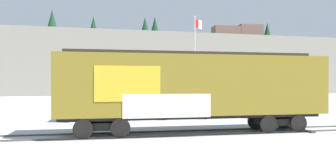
% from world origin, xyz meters
% --- Properties ---
extents(ground_plane, '(260.00, 260.00, 0.00)m').
position_xyz_m(ground_plane, '(0.00, 0.00, 0.00)').
color(ground_plane, '#B2B5BC').
extents(track, '(60.00, 4.49, 0.08)m').
position_xyz_m(track, '(2.19, -0.04, 0.04)').
color(track, '#4C4742').
rests_on(track, ground_plane).
extents(freight_car, '(13.62, 3.36, 4.17)m').
position_xyz_m(freight_car, '(1.44, -0.00, 2.38)').
color(freight_car, olive).
rests_on(freight_car, ground_plane).
extents(flagpole, '(1.11, 0.99, 8.84)m').
position_xyz_m(flagpole, '(6.35, 13.78, 5.56)').
color(flagpole, silver).
rests_on(flagpole, ground_plane).
extents(hillside, '(136.13, 33.22, 17.71)m').
position_xyz_m(hillside, '(0.10, 68.41, 6.72)').
color(hillside, gray).
rests_on(hillside, ground_plane).
extents(parked_car_silver, '(4.65, 2.34, 1.69)m').
position_xyz_m(parked_car_silver, '(-3.44, 7.21, 0.84)').
color(parked_car_silver, '#B7BABF').
rests_on(parked_car_silver, ground_plane).
extents(parked_car_tan, '(4.53, 2.10, 1.52)m').
position_xyz_m(parked_car_tan, '(2.83, 7.00, 0.77)').
color(parked_car_tan, '#9E8966').
rests_on(parked_car_tan, ground_plane).
extents(parked_car_blue, '(4.11, 2.11, 1.78)m').
position_xyz_m(parked_car_blue, '(8.95, 6.72, 0.90)').
color(parked_car_blue, navy).
rests_on(parked_car_blue, ground_plane).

